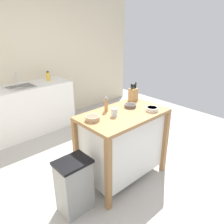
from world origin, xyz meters
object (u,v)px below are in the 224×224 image
object	(u,v)px
bowl_ceramic_small	(93,118)
trash_bin	(74,186)
bowl_ceramic_wide	(130,105)
pepper_grinder	(106,104)
knife_block	(133,94)
sink_faucet	(16,79)
drinking_cup	(114,112)
kitchen_island	(123,142)
bottle_hand_soap	(48,76)
bowl_stoneware_deep	(152,109)

from	to	relation	value
bowl_ceramic_small	trash_bin	distance (m)	0.75
bowl_ceramic_wide	pepper_grinder	distance (m)	0.34
knife_block	sink_faucet	xyz separation A→B (m)	(-0.83, 2.00, -0.01)
sink_faucet	trash_bin	bearing A→B (deg)	-99.20
drinking_cup	sink_faucet	bearing A→B (deg)	96.91
bowl_ceramic_wide	drinking_cup	distance (m)	0.35
kitchen_island	bottle_hand_soap	world-z (taller)	bottle_hand_soap
bowl_ceramic_wide	trash_bin	xyz separation A→B (m)	(-0.98, -0.12, -0.63)
drinking_cup	bottle_hand_soap	xyz separation A→B (m)	(0.28, 2.12, 0.00)
kitchen_island	bowl_ceramic_wide	bearing A→B (deg)	19.94
knife_block	bowl_stoneware_deep	size ratio (longest dim) A/B	1.66
knife_block	pepper_grinder	world-z (taller)	knife_block
bowl_stoneware_deep	trash_bin	world-z (taller)	bowl_stoneware_deep
bowl_stoneware_deep	trash_bin	xyz separation A→B (m)	(-1.09, 0.15, -0.63)
drinking_cup	trash_bin	distance (m)	0.92
trash_bin	sink_faucet	distance (m)	2.40
bowl_ceramic_wide	pepper_grinder	size ratio (longest dim) A/B	0.83
trash_bin	bowl_ceramic_wide	bearing A→B (deg)	6.93
bowl_ceramic_small	bowl_stoneware_deep	size ratio (longest dim) A/B	1.08
kitchen_island	drinking_cup	world-z (taller)	drinking_cup
pepper_grinder	sink_faucet	xyz separation A→B (m)	(-0.30, 2.04, -0.01)
bowl_ceramic_wide	sink_faucet	xyz separation A→B (m)	(-0.61, 2.15, 0.05)
knife_block	bowl_ceramic_small	distance (m)	0.84
bowl_stoneware_deep	drinking_cup	bearing A→B (deg)	156.29
kitchen_island	bottle_hand_soap	xyz separation A→B (m)	(0.14, 2.12, 0.46)
bowl_ceramic_small	bottle_hand_soap	distance (m)	2.11
sink_faucet	bowl_stoneware_deep	bearing A→B (deg)	-73.44
drinking_cup	sink_faucet	distance (m)	2.24
bowl_stoneware_deep	pepper_grinder	bearing A→B (deg)	137.63
pepper_grinder	trash_bin	distance (m)	0.99
drinking_cup	bottle_hand_soap	world-z (taller)	bottle_hand_soap
kitchen_island	bowl_ceramic_wide	size ratio (longest dim) A/B	7.22
knife_block	sink_faucet	bearing A→B (deg)	112.59
knife_block	sink_faucet	distance (m)	2.17
pepper_grinder	sink_faucet	size ratio (longest dim) A/B	0.82
knife_block	bottle_hand_soap	xyz separation A→B (m)	(-0.28, 1.90, -0.04)
bottle_hand_soap	bowl_ceramic_wide	bearing A→B (deg)	-88.19
knife_block	kitchen_island	bearing A→B (deg)	-152.01
kitchen_island	knife_block	bearing A→B (deg)	27.99
knife_block	trash_bin	xyz separation A→B (m)	(-1.20, -0.27, -0.70)
knife_block	sink_faucet	world-z (taller)	knife_block
bowl_stoneware_deep	bowl_ceramic_wide	size ratio (longest dim) A/B	1.00
drinking_cup	bowl_ceramic_wide	bearing A→B (deg)	11.10
bowl_ceramic_wide	pepper_grinder	world-z (taller)	pepper_grinder
trash_bin	bowl_ceramic_small	bearing A→B (deg)	18.81
drinking_cup	pepper_grinder	size ratio (longest dim) A/B	0.53
bowl_ceramic_small	drinking_cup	size ratio (longest dim) A/B	1.70
kitchen_island	bowl_stoneware_deep	distance (m)	0.56
kitchen_island	knife_block	world-z (taller)	knife_block
bowl_ceramic_small	sink_faucet	world-z (taller)	sink_faucet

